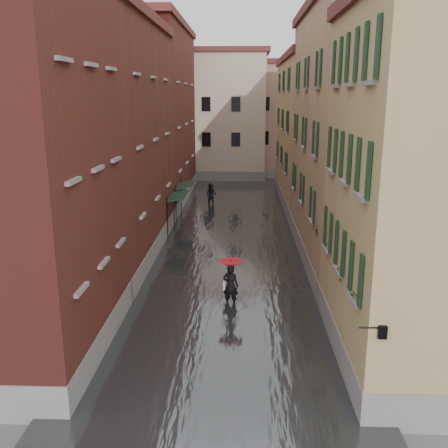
# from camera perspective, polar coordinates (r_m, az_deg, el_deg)

# --- Properties ---
(ground) EXTENTS (120.00, 120.00, 0.00)m
(ground) POSITION_cam_1_polar(r_m,az_deg,el_deg) (19.93, -0.18, -11.93)
(ground) COLOR #58585A
(ground) RESTS_ON ground
(floodwater) EXTENTS (10.00, 60.00, 0.20)m
(floodwater) POSITION_cam_1_polar(r_m,az_deg,el_deg) (32.07, 0.76, -1.37)
(floodwater) COLOR #404347
(floodwater) RESTS_ON ground
(building_left_near) EXTENTS (6.00, 8.00, 13.00)m
(building_left_near) POSITION_cam_1_polar(r_m,az_deg,el_deg) (17.78, -23.77, 5.61)
(building_left_near) COLOR maroon
(building_left_near) RESTS_ON ground
(building_left_mid) EXTENTS (6.00, 14.00, 12.50)m
(building_left_mid) POSITION_cam_1_polar(r_m,az_deg,el_deg) (28.05, -14.02, 8.72)
(building_left_mid) COLOR #582F1B
(building_left_mid) RESTS_ON ground
(building_left_far) EXTENTS (6.00, 16.00, 14.00)m
(building_left_far) POSITION_cam_1_polar(r_m,az_deg,el_deg) (42.58, -8.50, 11.84)
(building_left_far) COLOR maroon
(building_left_far) RESTS_ON ground
(building_right_near) EXTENTS (6.00, 8.00, 11.50)m
(building_right_near) POSITION_cam_1_polar(r_m,az_deg,el_deg) (17.31, 23.37, 2.91)
(building_right_near) COLOR #A38A54
(building_right_near) RESTS_ON ground
(building_right_mid) EXTENTS (6.00, 14.00, 13.00)m
(building_right_mid) POSITION_cam_1_polar(r_m,az_deg,el_deg) (27.66, 15.44, 9.07)
(building_right_mid) COLOR tan
(building_right_mid) RESTS_ON ground
(building_right_far) EXTENTS (6.00, 16.00, 11.50)m
(building_right_far) POSITION_cam_1_polar(r_m,az_deg,el_deg) (42.42, 10.81, 10.04)
(building_right_far) COLOR #A38A54
(building_right_far) RESTS_ON ground
(building_end_cream) EXTENTS (12.00, 9.00, 13.00)m
(building_end_cream) POSITION_cam_1_polar(r_m,az_deg,el_deg) (56.01, -1.71, 12.08)
(building_end_cream) COLOR beige
(building_end_cream) RESTS_ON ground
(building_end_pink) EXTENTS (10.00, 9.00, 12.00)m
(building_end_pink) POSITION_cam_1_polar(r_m,az_deg,el_deg) (58.14, 7.50, 11.56)
(building_end_pink) COLOR #A87E76
(building_end_pink) RESTS_ON ground
(awning_near) EXTENTS (1.09, 3.10, 2.80)m
(awning_near) POSITION_cam_1_polar(r_m,az_deg,el_deg) (32.54, -5.35, 3.10)
(awning_near) COLOR black
(awning_near) RESTS_ON ground
(awning_far) EXTENTS (1.09, 3.02, 2.80)m
(awning_far) POSITION_cam_1_polar(r_m,az_deg,el_deg) (36.49, -4.53, 4.36)
(awning_far) COLOR black
(awning_far) RESTS_ON ground
(wall_lantern) EXTENTS (0.71, 0.22, 0.35)m
(wall_lantern) POSITION_cam_1_polar(r_m,az_deg,el_deg) (13.69, 17.54, -11.60)
(wall_lantern) COLOR black
(wall_lantern) RESTS_ON ground
(window_planters) EXTENTS (0.59, 8.41, 0.84)m
(window_planters) POSITION_cam_1_polar(r_m,az_deg,el_deg) (18.23, 12.79, -2.98)
(window_planters) COLOR brown
(window_planters) RESTS_ON ground
(pedestrian_main) EXTENTS (1.06, 1.06, 2.06)m
(pedestrian_main) POSITION_cam_1_polar(r_m,az_deg,el_deg) (21.46, 0.75, -6.22)
(pedestrian_main) COLOR black
(pedestrian_main) RESTS_ON ground
(pedestrian_far) EXTENTS (1.09, 0.96, 1.87)m
(pedestrian_far) POSITION_cam_1_polar(r_m,az_deg,el_deg) (41.00, -1.48, 3.35)
(pedestrian_far) COLOR black
(pedestrian_far) RESTS_ON ground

